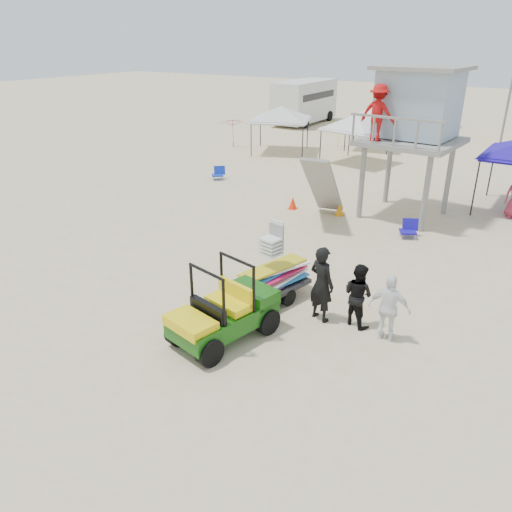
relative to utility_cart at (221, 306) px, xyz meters
The scene contains 19 objects.
ground 1.58m from the utility_cart, 128.19° to the right, with size 140.00×140.00×0.00m, color beige.
utility_cart is the anchor object (origin of this frame).
surf_trailer 2.34m from the utility_cart, 89.84° to the left, with size 1.53×2.28×1.92m.
man_left 2.54m from the utility_cart, 53.22° to the left, with size 0.71×0.46×1.94m, color black.
man_mid 3.29m from the utility_cart, 43.93° to the left, with size 0.78×0.61×1.60m, color black.
man_right 3.81m from the utility_cart, 32.28° to the left, with size 0.95×0.40×1.63m, color white.
lifeguard_tower 11.47m from the utility_cart, 86.20° to the left, with size 3.63×3.63×5.38m.
canopy_white_a 18.67m from the utility_cart, 102.74° to the left, with size 3.42×3.42×3.06m.
canopy_white_b 20.64m from the utility_cart, 116.02° to the left, with size 4.08×4.08×3.10m.
canopy_white_c 22.82m from the utility_cart, 102.08° to the left, with size 3.13×3.13×2.97m.
umbrella_a 21.93m from the utility_cart, 124.08° to the left, with size 1.91×1.95×1.75m, color #A81122.
umbrella_b 22.63m from the utility_cart, 106.97° to the left, with size 1.86×1.89×1.70m, color yellow.
cone_near 9.66m from the utility_cart, 97.37° to the left, with size 0.34×0.34×0.50m, color orange.
cone_far 9.83m from the utility_cart, 108.87° to the left, with size 0.34×0.34×0.50m, color #FE2E08.
beach_chair_a 14.21m from the utility_cart, 126.52° to the left, with size 0.74×0.85×0.64m.
beach_chair_b 8.93m from the utility_cart, 78.74° to the left, with size 0.71×0.78×0.64m.
rv_far_left 31.68m from the utility_cart, 113.88° to the left, with size 2.64×6.80×3.25m.
rv_mid_left 30.71m from the utility_cart, 97.15° to the left, with size 2.65×6.50×3.25m.
light_pole_left 26.24m from the utility_cart, 85.19° to the left, with size 0.14×0.14×8.00m, color slate.
Camera 1 is at (6.74, -6.88, 6.47)m, focal length 35.00 mm.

